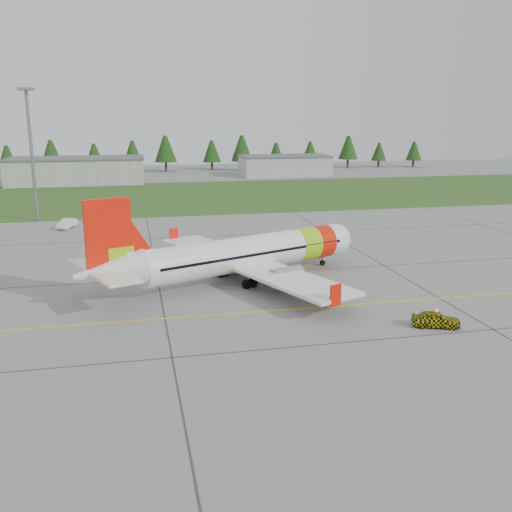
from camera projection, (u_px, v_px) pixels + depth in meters
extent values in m
plane|color=gray|center=(374.00, 340.00, 42.56)|extent=(320.00, 320.00, 0.00)
cylinder|color=white|center=(250.00, 253.00, 57.71)|extent=(22.87, 12.13, 3.50)
sphere|color=white|center=(335.00, 239.00, 64.17)|extent=(3.50, 3.50, 3.50)
cone|color=white|center=(109.00, 272.00, 49.43)|extent=(7.13, 5.63, 3.50)
cube|color=black|center=(337.00, 236.00, 64.24)|extent=(2.22, 2.70, 0.50)
cylinder|color=#95D40F|center=(304.00, 244.00, 61.68)|extent=(3.52, 4.19, 3.58)
cylinder|color=red|center=(319.00, 242.00, 62.88)|extent=(3.19, 4.06, 3.58)
cube|color=white|center=(246.00, 263.00, 57.69)|extent=(15.51, 28.39, 0.32)
cube|color=red|center=(174.00, 236.00, 68.43)|extent=(1.06, 0.56, 1.79)
cube|color=red|center=(336.00, 295.00, 45.72)|extent=(1.06, 0.56, 1.79)
cylinder|color=gray|center=(231.00, 256.00, 62.49)|extent=(3.70, 2.97, 1.88)
cylinder|color=gray|center=(286.00, 277.00, 54.63)|extent=(3.70, 2.97, 1.88)
cube|color=red|center=(109.00, 238.00, 48.81)|extent=(3.93, 1.87, 6.81)
cube|color=#95D40F|center=(121.00, 259.00, 49.83)|extent=(2.30, 1.24, 2.15)
cube|color=white|center=(104.00, 270.00, 49.13)|extent=(6.59, 10.62, 0.20)
cylinder|color=slate|center=(323.00, 260.00, 63.69)|extent=(0.16, 0.16, 1.25)
cylinder|color=black|center=(322.00, 263.00, 63.77)|extent=(0.66, 0.46, 0.61)
cylinder|color=slate|center=(226.00, 268.00, 59.42)|extent=(0.20, 0.20, 1.70)
cylinder|color=black|center=(223.00, 272.00, 59.32)|extent=(1.02, 0.73, 0.93)
cylinder|color=slate|center=(253.00, 279.00, 55.42)|extent=(0.20, 0.20, 1.70)
cylinder|color=black|center=(250.00, 283.00, 55.32)|extent=(1.02, 0.73, 0.93)
imported|color=#CBBD0B|center=(437.00, 304.00, 44.78)|extent=(1.71, 1.85, 3.75)
imported|color=silver|center=(66.00, 214.00, 84.31)|extent=(1.93, 1.88, 4.31)
cube|color=#30561E|center=(215.00, 195.00, 120.32)|extent=(320.00, 50.00, 0.03)
cube|color=gold|center=(337.00, 306.00, 50.14)|extent=(120.00, 0.25, 0.02)
cube|color=#A8A8A3|center=(77.00, 171.00, 139.91)|extent=(32.00, 14.00, 6.00)
cube|color=#A8A8A3|center=(285.00, 166.00, 159.04)|extent=(24.00, 12.00, 5.20)
cylinder|color=slate|center=(32.00, 157.00, 88.51)|extent=(0.50, 0.50, 20.00)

